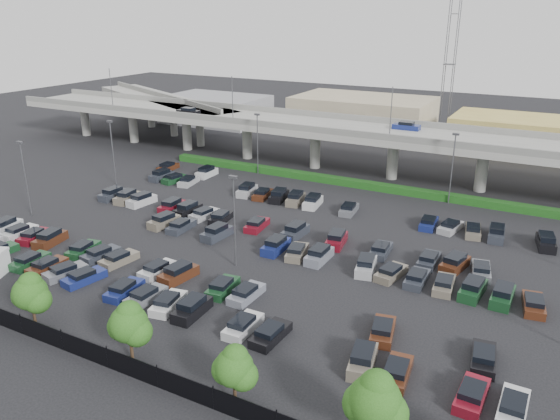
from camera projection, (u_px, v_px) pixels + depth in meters
name	position (u px, v px, depth m)	size (l,w,h in m)	color
ground	(271.00, 240.00, 66.33)	(280.00, 280.00, 0.00)	black
overpass	(364.00, 134.00, 90.42)	(150.00, 13.00, 15.80)	gray
on_ramp	(162.00, 102.00, 122.69)	(50.93, 30.13, 8.80)	gray
hedge	(348.00, 182.00, 86.79)	(66.00, 1.60, 1.10)	#164113
fence	(98.00, 354.00, 42.90)	(70.00, 0.10, 2.00)	black
tree_row	(115.00, 319.00, 42.88)	(65.07, 3.66, 5.94)	#332316
parked_cars	(245.00, 242.00, 64.34)	(63.00, 41.60, 1.67)	navy
light_poles	(250.00, 182.00, 67.65)	(66.90, 48.38, 10.30)	#4E4E53
distant_buildings	(473.00, 128.00, 110.60)	(138.00, 24.00, 9.00)	gray
comm_tower	(450.00, 61.00, 120.29)	(2.40, 2.40, 30.00)	#4E4E53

